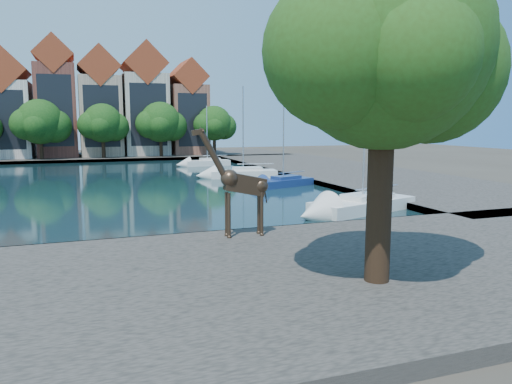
# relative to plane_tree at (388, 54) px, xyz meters

# --- Properties ---
(ground) EXTENTS (160.00, 160.00, 0.00)m
(ground) POSITION_rel_plane_tree_xyz_m (-7.62, 9.01, -7.67)
(ground) COLOR #38332B
(ground) RESTS_ON ground
(water_basin) EXTENTS (38.00, 50.00, 0.08)m
(water_basin) POSITION_rel_plane_tree_xyz_m (-7.62, 33.01, -7.63)
(water_basin) COLOR black
(water_basin) RESTS_ON ground
(near_quay) EXTENTS (50.00, 14.00, 0.50)m
(near_quay) POSITION_rel_plane_tree_xyz_m (-7.62, 2.01, -7.42)
(near_quay) COLOR #4A4540
(near_quay) RESTS_ON ground
(far_quay) EXTENTS (60.00, 16.00, 0.50)m
(far_quay) POSITION_rel_plane_tree_xyz_m (-7.62, 65.01, -7.42)
(far_quay) COLOR #4A4540
(far_quay) RESTS_ON ground
(right_quay) EXTENTS (14.00, 52.00, 0.50)m
(right_quay) POSITION_rel_plane_tree_xyz_m (17.38, 33.01, -7.42)
(right_quay) COLOR #4A4540
(right_quay) RESTS_ON ground
(plane_tree) EXTENTS (8.32, 6.40, 10.62)m
(plane_tree) POSITION_rel_plane_tree_xyz_m (0.00, 0.00, 0.00)
(plane_tree) COLOR #332114
(plane_tree) RESTS_ON near_quay
(townhouse_west_inner) EXTENTS (6.43, 9.18, 15.15)m
(townhouse_west_inner) POSITION_rel_plane_tree_xyz_m (-18.12, 64.99, -0.32)
(townhouse_west_inner) COLOR silver
(townhouse_west_inner) RESTS_ON far_quay
(townhouse_center) EXTENTS (5.44, 9.18, 16.93)m
(townhouse_center) POSITION_rel_plane_tree_xyz_m (-11.62, 64.99, 0.69)
(townhouse_center) COLOR brown
(townhouse_center) RESTS_ON far_quay
(townhouse_east_inner) EXTENTS (5.94, 9.18, 15.79)m
(townhouse_east_inner) POSITION_rel_plane_tree_xyz_m (-5.62, 64.99, 0.06)
(townhouse_east_inner) COLOR tan
(townhouse_east_inner) RESTS_ON far_quay
(townhouse_east_mid) EXTENTS (6.43, 9.18, 16.65)m
(townhouse_east_mid) POSITION_rel_plane_tree_xyz_m (0.88, 64.99, 0.43)
(townhouse_east_mid) COLOR beige
(townhouse_east_mid) RESTS_ON far_quay
(townhouse_east_end) EXTENTS (5.44, 9.18, 14.43)m
(townhouse_east_end) POSITION_rel_plane_tree_xyz_m (7.38, 64.99, -0.56)
(townhouse_east_end) COLOR brown
(townhouse_east_end) RESTS_ON far_quay
(far_tree_mid_west) EXTENTS (7.80, 6.00, 8.00)m
(far_tree_mid_west) POSITION_rel_plane_tree_xyz_m (-13.51, 59.50, -2.38)
(far_tree_mid_west) COLOR #332114
(far_tree_mid_west) RESTS_ON far_quay
(far_tree_mid_east) EXTENTS (7.02, 5.40, 7.52)m
(far_tree_mid_east) POSITION_rel_plane_tree_xyz_m (-5.52, 59.50, -2.54)
(far_tree_mid_east) COLOR #332114
(far_tree_mid_east) RESTS_ON far_quay
(far_tree_east) EXTENTS (7.54, 5.80, 7.84)m
(far_tree_east) POSITION_rel_plane_tree_xyz_m (2.49, 59.50, -2.43)
(far_tree_east) COLOR #332114
(far_tree_east) RESTS_ON far_quay
(far_tree_far_east) EXTENTS (6.76, 5.20, 7.36)m
(far_tree_far_east) POSITION_rel_plane_tree_xyz_m (10.48, 59.50, -2.60)
(far_tree_far_east) COLOR #332114
(far_tree_far_east) RESTS_ON far_quay
(giraffe_statue) EXTENTS (3.37, 0.60, 4.82)m
(giraffe_statue) POSITION_rel_plane_tree_xyz_m (-2.38, 7.51, -4.80)
(giraffe_statue) COLOR #3B2A1D
(giraffe_statue) RESTS_ON near_quay
(sailboat_right_a) EXTENTS (7.68, 4.66, 11.37)m
(sailboat_right_a) POSITION_rel_plane_tree_xyz_m (7.38, 13.01, -7.02)
(sailboat_right_a) COLOR silver
(sailboat_right_a) RESTS_ON water_basin
(sailboat_right_b) EXTENTS (5.86, 3.72, 10.95)m
(sailboat_right_b) POSITION_rel_plane_tree_xyz_m (7.38, 25.66, -7.09)
(sailboat_right_b) COLOR navy
(sailboat_right_b) RESTS_ON water_basin
(sailboat_right_c) EXTENTS (6.77, 3.31, 8.88)m
(sailboat_right_c) POSITION_rel_plane_tree_xyz_m (6.24, 33.11, -7.05)
(sailboat_right_c) COLOR silver
(sailboat_right_c) RESTS_ON water_basin
(sailboat_right_d) EXTENTS (5.57, 2.14, 7.37)m
(sailboat_right_d) POSITION_rel_plane_tree_xyz_m (6.09, 46.94, -7.08)
(sailboat_right_d) COLOR silver
(sailboat_right_d) RESTS_ON water_basin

